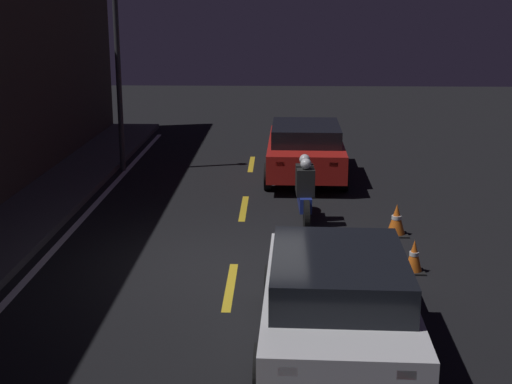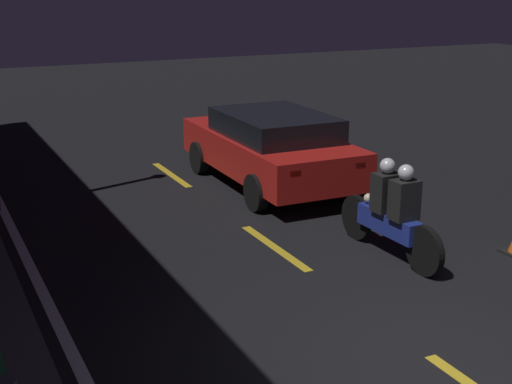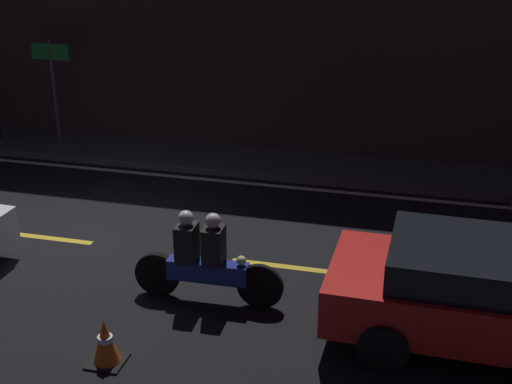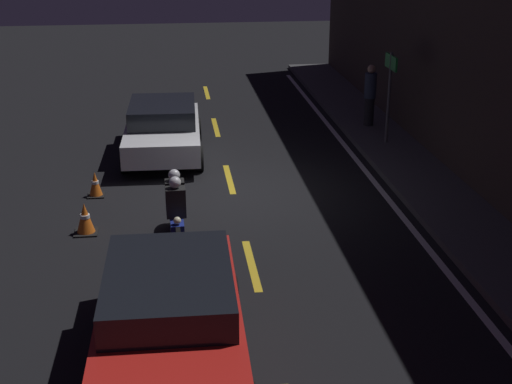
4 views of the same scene
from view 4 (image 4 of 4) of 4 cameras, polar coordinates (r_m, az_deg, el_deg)
name	(u,v)px [view 4 (image 4 of 4)]	position (r m, az deg, el deg)	size (l,w,h in m)	color
ground_plane	(233,194)	(15.90, -1.84, -0.18)	(56.00, 56.00, 0.00)	black
raised_curb	(425,183)	(16.84, 13.37, 0.73)	(28.00, 1.67, 0.15)	#424244
building_front	(481,47)	(16.44, 17.57, 10.97)	(28.00, 0.30, 6.30)	#382D28
lane_dash_a	(207,93)	(25.46, -3.97, 7.94)	(2.00, 0.14, 0.01)	gold
lane_dash_b	(216,127)	(21.11, -3.24, 5.20)	(2.00, 0.14, 0.01)	gold
lane_dash_c	(229,179)	(16.83, -2.16, 1.05)	(2.00, 0.14, 0.01)	gold
lane_dash_d	(252,265)	(12.72, -0.35, -5.85)	(2.00, 0.14, 0.01)	gold
lane_solid_kerb	(379,188)	(16.52, 9.81, 0.35)	(25.20, 0.14, 0.01)	silver
sedan_white	(163,128)	(18.52, -7.45, 5.11)	(4.15, 2.08, 1.35)	silver
taxi_red	(170,319)	(9.70, -6.90, -10.07)	(4.41, 2.08, 1.42)	red
motorcycle	(176,211)	(13.33, -6.42, -1.56)	(2.23, 0.38, 1.41)	black
traffic_cone_near	(95,184)	(16.09, -12.74, 0.60)	(0.37, 0.37, 0.57)	black
traffic_cone_mid	(85,219)	(14.24, -13.52, -2.09)	(0.46, 0.46, 0.62)	black
pedestrian	(370,95)	(20.82, 9.10, 7.70)	(0.34, 0.34, 1.75)	black
shop_sign	(390,80)	(19.05, 10.67, 8.81)	(0.90, 0.08, 2.40)	#4C4C51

